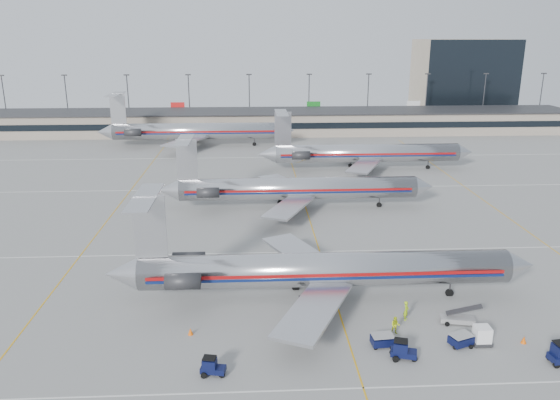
{
  "coord_description": "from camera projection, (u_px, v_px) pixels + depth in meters",
  "views": [
    {
      "loc": [
        -8.38,
        -54.02,
        26.37
      ],
      "look_at": [
        -4.64,
        18.0,
        4.5
      ],
      "focal_mm": 35.0,
      "sensor_mm": 36.0,
      "label": 1
    }
  ],
  "objects": [
    {
      "name": "jet_second_row",
      "position": [
        293.0,
        188.0,
        85.59
      ],
      "size": [
        43.42,
        25.57,
        11.37
      ],
      "color": "silver",
      "rests_on": "ground"
    },
    {
      "name": "apron_markings",
      "position": [
        320.0,
        251.0,
        69.24
      ],
      "size": [
        160.0,
        0.15,
        0.02
      ],
      "primitive_type": "cube",
      "color": "silver",
      "rests_on": "ground"
    },
    {
      "name": "belt_loader",
      "position": [
        458.0,
        318.0,
        51.88
      ],
      "size": [
        3.88,
        1.78,
        1.99
      ],
      "rotation": [
        0.0,
        0.0,
        -0.2
      ],
      "color": "gray",
      "rests_on": "ground"
    },
    {
      "name": "cart_inner",
      "position": [
        382.0,
        340.0,
        48.07
      ],
      "size": [
        2.04,
        1.48,
        1.1
      ],
      "rotation": [
        0.0,
        0.0,
        0.09
      ],
      "color": "black",
      "rests_on": "ground"
    },
    {
      "name": "tug_center",
      "position": [
        402.0,
        350.0,
        46.12
      ],
      "size": [
        2.4,
        1.67,
        1.77
      ],
      "rotation": [
        0.0,
        0.0,
        -0.29
      ],
      "color": "black",
      "rests_on": "ground"
    },
    {
      "name": "ramp_worker_far",
      "position": [
        395.0,
        325.0,
        50.0
      ],
      "size": [
        0.97,
        0.85,
        1.68
      ],
      "primitive_type": "imported",
      "rotation": [
        0.0,
        0.0,
        -0.3
      ],
      "color": "#C9DF15",
      "rests_on": "ground"
    },
    {
      "name": "terminal",
      "position": [
        282.0,
        122.0,
        152.41
      ],
      "size": [
        162.0,
        17.0,
        6.25
      ],
      "color": "gray",
      "rests_on": "ground"
    },
    {
      "name": "jet_back_row",
      "position": [
        193.0,
        131.0,
        133.61
      ],
      "size": [
        48.06,
        29.56,
        13.14
      ],
      "color": "silver",
      "rests_on": "ground"
    },
    {
      "name": "distant_building",
      "position": [
        463.0,
        78.0,
        181.46
      ],
      "size": [
        30.0,
        20.0,
        25.0
      ],
      "primitive_type": "cube",
      "color": "tan",
      "rests_on": "ground"
    },
    {
      "name": "ground",
      "position": [
        331.0,
        286.0,
        59.69
      ],
      "size": [
        260.0,
        260.0,
        0.0
      ],
      "primitive_type": "plane",
      "color": "gray",
      "rests_on": "ground"
    },
    {
      "name": "cone_right",
      "position": [
        524.0,
        340.0,
        48.59
      ],
      "size": [
        0.51,
        0.51,
        0.67
      ],
      "primitive_type": "cone",
      "rotation": [
        0.0,
        0.0,
        0.03
      ],
      "color": "#F55B08",
      "rests_on": "ground"
    },
    {
      "name": "cone_left",
      "position": [
        190.0,
        331.0,
        49.97
      ],
      "size": [
        0.63,
        0.63,
        0.65
      ],
      "primitive_type": "cone",
      "rotation": [
        0.0,
        0.0,
        -0.4
      ],
      "color": "#F55B08",
      "rests_on": "ground"
    },
    {
      "name": "tug_left",
      "position": [
        212.0,
        367.0,
        43.94
      ],
      "size": [
        2.14,
        1.34,
        1.62
      ],
      "rotation": [
        0.0,
        0.0,
        -0.18
      ],
      "color": "black",
      "rests_on": "ground"
    },
    {
      "name": "light_mast_row",
      "position": [
        279.0,
        97.0,
        164.24
      ],
      "size": [
        163.6,
        0.4,
        15.28
      ],
      "color": "#38383D",
      "rests_on": "ground"
    },
    {
      "name": "jet_third_row",
      "position": [
        363.0,
        153.0,
        110.3
      ],
      "size": [
        43.8,
        26.94,
        11.98
      ],
      "color": "silver",
      "rests_on": "ground"
    },
    {
      "name": "cart_outer",
      "position": [
        461.0,
        340.0,
        48.12
      ],
      "size": [
        2.3,
        1.95,
        1.1
      ],
      "rotation": [
        0.0,
        0.0,
        0.38
      ],
      "color": "black",
      "rests_on": "ground"
    },
    {
      "name": "ramp_worker_near",
      "position": [
        406.0,
        311.0,
        52.41
      ],
      "size": [
        0.75,
        0.84,
        1.94
      ],
      "primitive_type": "imported",
      "rotation": [
        0.0,
        0.0,
        1.06
      ],
      "color": "#9DCC13",
      "rests_on": "ground"
    },
    {
      "name": "uld_container",
      "position": [
        482.0,
        336.0,
        48.24
      ],
      "size": [
        1.65,
        1.38,
        1.74
      ],
      "rotation": [
        0.0,
        0.0,
        -0.01
      ],
      "color": "#2D2D30",
      "rests_on": "ground"
    },
    {
      "name": "jet_foreground",
      "position": [
        316.0,
        269.0,
        55.85
      ],
      "size": [
        44.26,
        26.06,
        11.58
      ],
      "color": "silver",
      "rests_on": "ground"
    }
  ]
}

